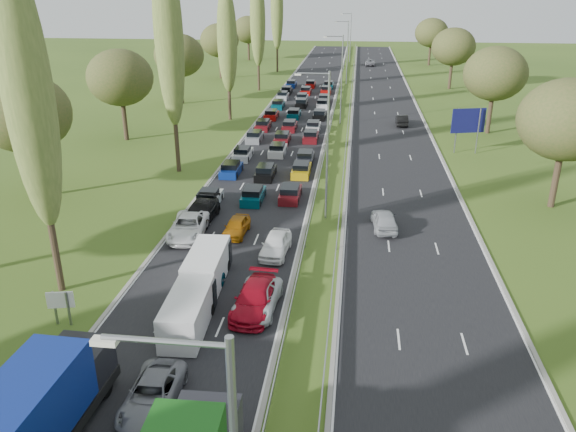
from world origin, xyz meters
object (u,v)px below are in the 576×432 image
(near_car_2, at_px, (188,226))
(info_sign, at_px, (61,303))
(blue_lorry, at_px, (35,414))
(white_van_rear, at_px, (208,265))
(near_car_3, at_px, (201,212))
(white_van_front, at_px, (189,311))
(direction_sign, at_px, (468,123))

(near_car_2, relative_size, info_sign, 2.71)
(blue_lorry, bearing_deg, white_van_rear, 80.17)
(info_sign, bearing_deg, blue_lorry, -67.49)
(info_sign, bearing_deg, near_car_3, 76.62)
(white_van_front, xyz_separation_m, direction_sign, (21.57, 38.99, 2.47))
(near_car_3, xyz_separation_m, blue_lorry, (0.05, -25.06, 1.24))
(white_van_rear, bearing_deg, info_sign, -140.94)
(near_car_2, distance_m, white_van_rear, 7.56)
(blue_lorry, height_order, white_van_front, blue_lorry)
(near_car_3, bearing_deg, near_car_2, -90.77)
(near_car_3, height_order, blue_lorry, blue_lorry)
(near_car_3, xyz_separation_m, white_van_rear, (3.14, -9.81, 0.32))
(near_car_3, relative_size, direction_sign, 1.05)
(near_car_3, height_order, white_van_front, white_van_front)
(blue_lorry, xyz_separation_m, white_van_rear, (3.09, 15.25, -0.92))
(white_van_front, bearing_deg, blue_lorry, -111.81)
(near_car_2, height_order, blue_lorry, blue_lorry)
(near_car_2, height_order, white_van_rear, white_van_rear)
(blue_lorry, bearing_deg, direction_sign, 64.49)
(near_car_2, relative_size, near_car_3, 1.04)
(info_sign, bearing_deg, white_van_rear, 41.15)
(near_car_2, height_order, direction_sign, direction_sign)
(blue_lorry, bearing_deg, near_car_3, 91.74)
(near_car_2, xyz_separation_m, white_van_rear, (3.31, -6.80, 0.32))
(white_van_rear, bearing_deg, direction_sign, 54.73)
(info_sign, relative_size, direction_sign, 0.40)
(near_car_2, relative_size, direction_sign, 1.09)
(near_car_3, distance_m, white_van_front, 15.71)
(white_van_rear, relative_size, info_sign, 2.62)
(near_car_2, bearing_deg, blue_lorry, -94.42)
(blue_lorry, distance_m, direction_sign, 54.78)
(white_van_front, height_order, direction_sign, direction_sign)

